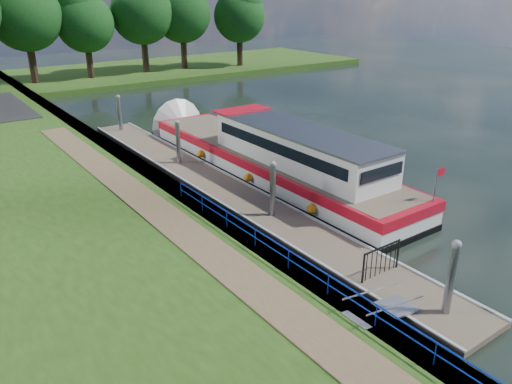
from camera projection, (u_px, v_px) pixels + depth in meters
ground at (430, 314)px, 16.29m from camera, size 160.00×160.00×0.00m
bank_edge at (158, 184)px, 26.05m from camera, size 1.10×90.00×0.78m
far_bank at (136, 72)px, 61.76m from camera, size 60.00×18.00×0.60m
footpath at (192, 237)px, 19.63m from camera, size 1.60×40.00×0.05m
blue_fence at (308, 266)px, 16.56m from camera, size 0.04×18.04×0.72m
pontoon at (220, 189)px, 26.00m from camera, size 2.50×30.00×0.56m
mooring_piles at (219, 169)px, 25.58m from camera, size 0.30×27.30×3.55m
gangway at (382, 311)px, 15.43m from camera, size 2.58×1.00×0.92m
gate_panel at (382, 257)px, 17.51m from camera, size 1.85×0.05×1.15m
barge at (265, 156)px, 28.31m from camera, size 4.36×21.15×4.78m
horizon_trees at (12, 10)px, 49.02m from camera, size 54.38×10.03×12.87m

